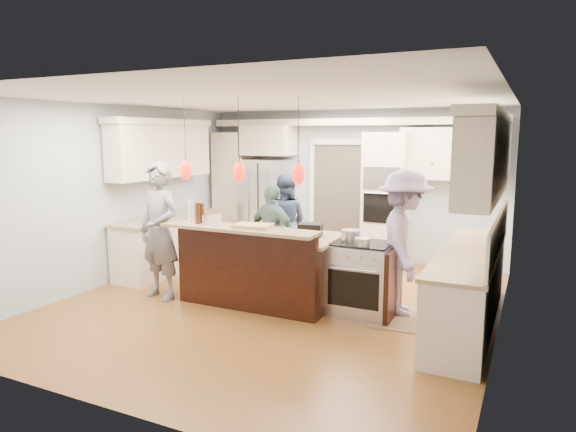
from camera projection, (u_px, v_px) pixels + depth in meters
name	position (u px, v px, depth m)	size (l,w,h in m)	color
ground_plane	(277.00, 304.00, 6.91)	(6.00, 6.00, 0.00)	brown
room_shell	(276.00, 169.00, 6.63)	(5.54, 6.04, 2.72)	#B2BCC6
refrigerator	(267.00, 207.00, 9.78)	(0.90, 0.70, 1.80)	#B7B7BC
oven_column	(386.00, 200.00, 8.78)	(0.72, 0.69, 2.30)	beige
back_upper_cabinets	(308.00, 167.00, 9.43)	(5.30, 0.61, 2.54)	beige
right_counter_run	(475.00, 239.00, 5.96)	(0.64, 3.10, 2.51)	beige
left_cabinets	(167.00, 208.00, 8.51)	(0.64, 2.30, 2.51)	beige
kitchen_island	(263.00, 266.00, 7.01)	(2.10, 1.46, 1.12)	black
island_range	(364.00, 279.00, 6.47)	(0.82, 0.71, 0.92)	#B7B7BC
pendant_lights	(239.00, 172.00, 6.28)	(1.75, 0.15, 1.03)	black
person_bar_end	(160.00, 231.00, 7.04)	(0.69, 0.45, 1.89)	slate
person_far_left	(284.00, 223.00, 8.50)	(0.79, 0.62, 1.63)	navy
person_far_right	(273.00, 235.00, 7.76)	(0.89, 0.37, 1.52)	#46625E
person_range_side	(404.00, 243.00, 6.42)	(1.19, 0.68, 1.84)	#8D79A3
floor_rug	(402.00, 317.00, 6.38)	(0.66, 0.97, 0.01)	#8E6E4D
water_bottle	(191.00, 211.00, 6.72)	(0.07, 0.07, 0.29)	silver
beer_bottle_a	(198.00, 214.00, 6.60)	(0.06, 0.06, 0.25)	#3E200B
beer_bottle_b	(198.00, 213.00, 6.59)	(0.07, 0.07, 0.27)	#3E200B
beer_bottle_c	(202.00, 213.00, 6.66)	(0.06, 0.06, 0.26)	#3E200B
drink_can	(205.00, 220.00, 6.50)	(0.07, 0.07, 0.12)	#B7B7BC
cutting_board	(253.00, 226.00, 6.36)	(0.45, 0.32, 0.04)	tan
pot_large	(351.00, 235.00, 6.50)	(0.24, 0.24, 0.14)	#B7B7BC
pot_small	(362.00, 242.00, 6.22)	(0.19, 0.19, 0.10)	#B7B7BC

